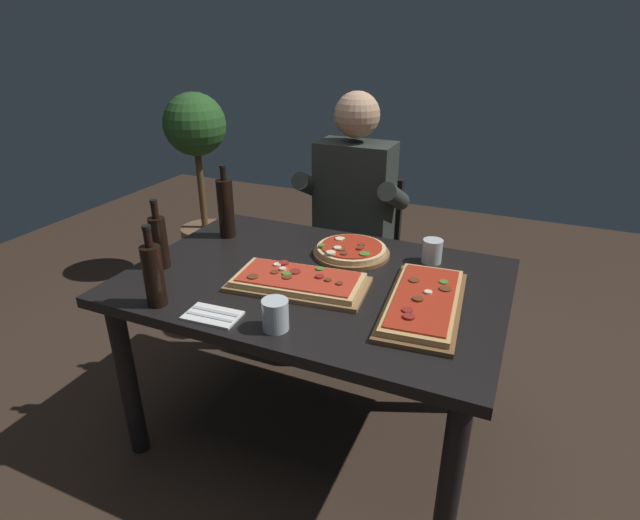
{
  "coord_description": "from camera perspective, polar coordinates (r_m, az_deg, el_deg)",
  "views": [
    {
      "loc": [
        0.7,
        -1.54,
        1.59
      ],
      "look_at": [
        0.0,
        0.05,
        0.79
      ],
      "focal_mm": 28.08,
      "sensor_mm": 36.0,
      "label": 1
    }
  ],
  "objects": [
    {
      "name": "ground_plane",
      "position": [
        2.32,
        -0.52,
        -18.51
      ],
      "size": [
        6.4,
        6.4,
        0.0
      ],
      "primitive_type": "plane",
      "color": "#38281E"
    },
    {
      "name": "dining_table",
      "position": [
        1.93,
        -0.6,
        -4.48
      ],
      "size": [
        1.4,
        0.96,
        0.74
      ],
      "color": "black",
      "rests_on": "ground_plane"
    },
    {
      "name": "pizza_rectangular_front",
      "position": [
        1.82,
        -2.47,
        -2.45
      ],
      "size": [
        0.52,
        0.3,
        0.05
      ],
      "color": "olive",
      "rests_on": "dining_table"
    },
    {
      "name": "pizza_rectangular_left",
      "position": [
        1.72,
        11.76,
        -4.7
      ],
      "size": [
        0.29,
        0.56,
        0.05
      ],
      "color": "brown",
      "rests_on": "dining_table"
    },
    {
      "name": "pizza_round_far",
      "position": [
        2.07,
        3.58,
        1.09
      ],
      "size": [
        0.32,
        0.32,
        0.05
      ],
      "color": "brown",
      "rests_on": "dining_table"
    },
    {
      "name": "wine_bottle_dark",
      "position": [
        2.02,
        -17.86,
        2.07
      ],
      "size": [
        0.06,
        0.06,
        0.28
      ],
      "color": "black",
      "rests_on": "dining_table"
    },
    {
      "name": "oil_bottle_amber",
      "position": [
        2.26,
        -10.68,
        5.89
      ],
      "size": [
        0.07,
        0.07,
        0.32
      ],
      "color": "black",
      "rests_on": "dining_table"
    },
    {
      "name": "vinegar_bottle_green",
      "position": [
        1.74,
        -18.45,
        -1.54
      ],
      "size": [
        0.07,
        0.07,
        0.29
      ],
      "color": "black",
      "rests_on": "dining_table"
    },
    {
      "name": "tumbler_near_camera",
      "position": [
        1.56,
        -5.11,
        -6.24
      ],
      "size": [
        0.08,
        0.08,
        0.1
      ],
      "color": "silver",
      "rests_on": "dining_table"
    },
    {
      "name": "tumbler_far_side",
      "position": [
        2.04,
        12.65,
        0.84
      ],
      "size": [
        0.08,
        0.08,
        0.1
      ],
      "color": "silver",
      "rests_on": "dining_table"
    },
    {
      "name": "napkin_cutlery_set",
      "position": [
        1.67,
        -12.14,
        -6.19
      ],
      "size": [
        0.19,
        0.12,
        0.01
      ],
      "color": "white",
      "rests_on": "dining_table"
    },
    {
      "name": "diner_chair",
      "position": [
        2.76,
        4.31,
        1.17
      ],
      "size": [
        0.44,
        0.44,
        0.87
      ],
      "color": "black",
      "rests_on": "ground_plane"
    },
    {
      "name": "seated_diner",
      "position": [
        2.56,
        3.58,
        5.43
      ],
      "size": [
        0.53,
        0.41,
        1.33
      ],
      "color": "#23232D",
      "rests_on": "ground_plane"
    },
    {
      "name": "potted_plant_corner",
      "position": [
        3.46,
        -13.52,
        9.36
      ],
      "size": [
        0.4,
        0.4,
        1.24
      ],
      "color": "#846042",
      "rests_on": "ground_plane"
    }
  ]
}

